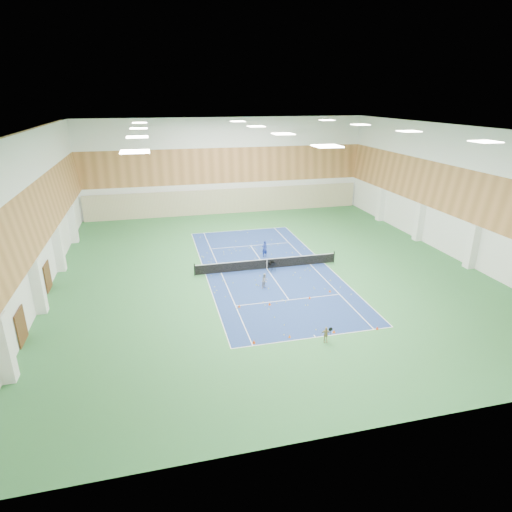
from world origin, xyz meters
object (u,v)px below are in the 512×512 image
at_px(tennis_net, 267,263).
at_px(ball_cart, 272,267).
at_px(coach, 265,249).
at_px(child_court, 265,281).
at_px(child_apron, 326,334).

relative_size(tennis_net, ball_cart, 15.16).
relative_size(coach, child_court, 1.33).
height_order(child_court, child_apron, child_court).
xyz_separation_m(coach, child_apron, (-0.17, -15.50, -0.28)).
bearing_deg(child_court, ball_cart, 21.74).
bearing_deg(tennis_net, child_apron, -88.15).
xyz_separation_m(child_court, ball_cart, (1.49, 3.20, -0.19)).
xyz_separation_m(tennis_net, coach, (0.58, 2.99, 0.26)).
relative_size(coach, child_apron, 1.54).
bearing_deg(tennis_net, coach, 79.10).
xyz_separation_m(tennis_net, child_apron, (0.40, -12.51, -0.02)).
distance_m(coach, child_court, 7.02).
xyz_separation_m(child_court, child_apron, (1.60, -8.71, -0.08)).
height_order(coach, child_court, coach).
bearing_deg(child_apron, child_court, 112.02).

